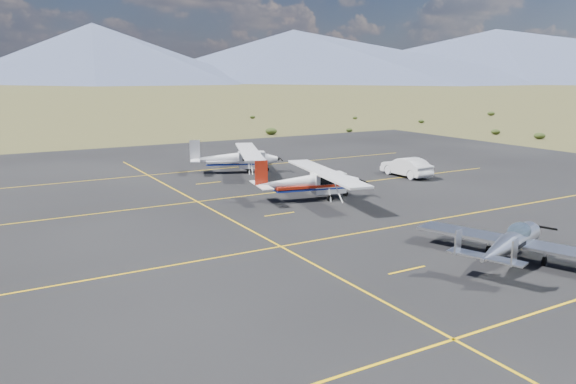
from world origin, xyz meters
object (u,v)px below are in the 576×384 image
object	(u,v)px
aircraft_low_wing	(513,242)
sedan	(406,167)
aircraft_plain	(236,158)
aircraft_cessna	(310,181)

from	to	relation	value
aircraft_low_wing	sedan	distance (m)	20.90
aircraft_plain	sedan	distance (m)	13.87
aircraft_cessna	sedan	size ratio (longest dim) A/B	2.34
aircraft_plain	sedan	xyz separation A→B (m)	(11.03, -8.39, -0.45)
aircraft_plain	sedan	bearing A→B (deg)	-16.51
aircraft_low_wing	aircraft_plain	xyz separation A→B (m)	(-0.87, 26.65, 0.27)
aircraft_plain	aircraft_low_wing	bearing A→B (deg)	-67.38
aircraft_low_wing	aircraft_cessna	size ratio (longest dim) A/B	0.84
aircraft_low_wing	aircraft_plain	distance (m)	26.67
aircraft_cessna	sedan	distance (m)	11.61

